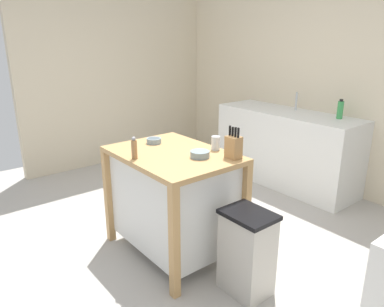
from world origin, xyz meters
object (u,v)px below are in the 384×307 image
object	(u,v)px
knife_block	(234,146)
bottle_spray_cleaner	(340,110)
drinking_cup	(216,143)
pepper_grinder	(134,148)
sink_faucet	(296,101)
trash_bin	(247,252)
bowl_ceramic_small	(200,154)
kitchen_island	(173,197)
bowl_stoneware_deep	(154,141)

from	to	relation	value
knife_block	bottle_spray_cleaner	size ratio (longest dim) A/B	1.14
drinking_cup	pepper_grinder	distance (m)	0.67
sink_faucet	trash_bin	bearing A→B (deg)	-60.77
knife_block	bowl_ceramic_small	world-z (taller)	knife_block
knife_block	sink_faucet	size ratio (longest dim) A/B	1.11
drinking_cup	sink_faucet	world-z (taller)	sink_faucet
kitchen_island	bowl_stoneware_deep	xyz separation A→B (m)	(-0.31, 0.03, 0.41)
knife_block	trash_bin	bearing A→B (deg)	-28.35
knife_block	bowl_ceramic_small	distance (m)	0.26
bowl_stoneware_deep	knife_block	bearing A→B (deg)	19.42
kitchen_island	pepper_grinder	size ratio (longest dim) A/B	6.04
bowl_ceramic_small	drinking_cup	xyz separation A→B (m)	(-0.07, 0.23, 0.03)
bowl_stoneware_deep	trash_bin	distance (m)	1.23
sink_faucet	kitchen_island	bearing A→B (deg)	-79.87
bowl_stoneware_deep	trash_bin	bearing A→B (deg)	3.11
drinking_cup	pepper_grinder	world-z (taller)	pepper_grinder
kitchen_island	bowl_ceramic_small	bearing A→B (deg)	21.32
pepper_grinder	sink_faucet	distance (m)	2.47
bowl_ceramic_small	trash_bin	world-z (taller)	bowl_ceramic_small
bowl_stoneware_deep	trash_bin	size ratio (longest dim) A/B	0.20
trash_bin	bottle_spray_cleaner	distance (m)	2.21
drinking_cup	bowl_stoneware_deep	bearing A→B (deg)	-148.50
kitchen_island	sink_faucet	world-z (taller)	sink_faucet
drinking_cup	sink_faucet	distance (m)	1.89
knife_block	pepper_grinder	bearing A→B (deg)	-127.35
pepper_grinder	bottle_spray_cleaner	bearing A→B (deg)	83.85
bowl_stoneware_deep	trash_bin	world-z (taller)	bowl_stoneware_deep
knife_block	trash_bin	size ratio (longest dim) A/B	0.39
kitchen_island	trash_bin	bearing A→B (deg)	6.41
knife_block	kitchen_island	bearing A→B (deg)	-145.23
bowl_ceramic_small	bottle_spray_cleaner	world-z (taller)	bottle_spray_cleaner
kitchen_island	bowl_stoneware_deep	world-z (taller)	bowl_stoneware_deep
knife_block	bowl_ceramic_small	xyz separation A→B (m)	(-0.17, -0.19, -0.06)
kitchen_island	knife_block	size ratio (longest dim) A/B	4.27
bottle_spray_cleaner	sink_faucet	bearing A→B (deg)	177.97
bowl_ceramic_small	bowl_stoneware_deep	xyz separation A→B (m)	(-0.55, -0.06, -0.00)
kitchen_island	bottle_spray_cleaner	world-z (taller)	bottle_spray_cleaner
bowl_stoneware_deep	bottle_spray_cleaner	xyz separation A→B (m)	(0.52, 2.08, 0.10)
bottle_spray_cleaner	drinking_cup	bearing A→B (deg)	-91.55
knife_block	bowl_stoneware_deep	bearing A→B (deg)	-160.58
kitchen_island	bowl_stoneware_deep	distance (m)	0.52
trash_bin	sink_faucet	bearing A→B (deg)	119.23
knife_block	bowl_stoneware_deep	distance (m)	0.76
trash_bin	bowl_ceramic_small	bearing A→B (deg)	179.44
kitchen_island	drinking_cup	size ratio (longest dim) A/B	9.24
bowl_stoneware_deep	bowl_ceramic_small	bearing A→B (deg)	6.64
bottle_spray_cleaner	trash_bin	bearing A→B (deg)	-74.68
bowl_stoneware_deep	drinking_cup	world-z (taller)	drinking_cup
kitchen_island	knife_block	world-z (taller)	knife_block
pepper_grinder	sink_faucet	world-z (taller)	sink_faucet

